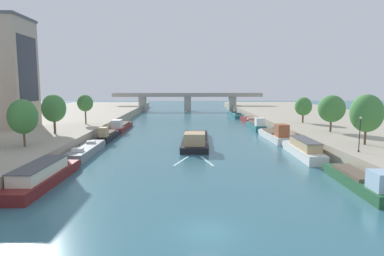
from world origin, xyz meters
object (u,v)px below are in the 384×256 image
Objects in this scene: moored_boat_left_downstream at (43,175)px; moored_boat_left_midway at (86,150)px; moored_boat_left_near at (108,135)px; tree_left_past_mid at (85,103)px; barge_midriver at (195,139)px; moored_boat_right_lone at (275,135)px; moored_boat_right_midway at (248,120)px; tree_right_distant at (303,106)px; tree_left_distant at (54,108)px; moored_boat_right_gap_after at (256,125)px; moored_boat_right_far at (361,181)px; tree_left_by_lamp at (23,117)px; tree_right_nearest at (367,113)px; moored_boat_left_lone at (121,126)px; moored_boat_right_downstream at (303,149)px; tree_right_past_mid at (332,109)px; lamppost_right_bank at (360,133)px; bridge_far at (188,100)px; moored_boat_right_near at (236,115)px.

moored_boat_left_downstream is 15.81m from moored_boat_left_midway.
tree_left_past_mid is at bearing 130.96° from moored_boat_left_near.
moored_boat_right_lone reaches higher than barge_midriver.
moored_boat_right_midway is 23.29m from tree_right_distant.
moored_boat_right_gap_after is at bearing 29.31° from tree_left_distant.
moored_boat_right_far is (33.25, -2.22, -0.18)m from moored_boat_left_downstream.
moored_boat_right_far is at bearing -89.08° from moored_boat_right_lone.
tree_left_by_lamp reaches higher than moored_boat_left_midway.
moored_boat_right_gap_after is (32.17, 15.16, 0.07)m from moored_boat_left_near.
tree_left_past_mid is 0.89× the size of tree_right_nearest.
tree_left_by_lamp is at bearing -91.45° from tree_left_past_mid.
moored_boat_right_midway is at bearing 24.71° from moored_boat_left_lone.
moored_boat_right_midway is at bearing 89.44° from moored_boat_right_downstream.
tree_right_nearest reaches higher than moored_boat_left_downstream.
tree_right_past_mid is (8.08, 25.66, 5.56)m from moored_boat_right_far.
tree_left_by_lamp reaches higher than lamppost_right_bank.
tree_right_past_mid is (47.93, 13.12, 0.04)m from tree_left_by_lamp.
moored_boat_left_near reaches higher than moored_boat_right_downstream.
lamppost_right_bank reaches higher than barge_midriver.
moored_boat_right_downstream is at bearing -90.56° from moored_boat_right_midway.
tree_left_by_lamp is at bearing -155.29° from moored_boat_right_lone.
moored_boat_right_gap_after is 1.98× the size of tree_left_by_lamp.
moored_boat_right_gap_after is 1.96× the size of tree_right_past_mid.
bridge_far is at bearing 105.50° from moored_boat_right_gap_after.
tree_left_by_lamp is (-23.81, -14.00, 5.52)m from barge_midriver.
tree_right_nearest is at bearing -7.31° from moored_boat_left_midway.
moored_boat_left_downstream is 3.35× the size of lamppost_right_bank.
moored_boat_left_midway is (0.06, 15.81, -0.39)m from moored_boat_left_downstream.
barge_midriver reaches higher than moored_boat_right_far.
barge_midriver is 54.07m from moored_boat_right_near.
tree_left_distant reaches higher than moored_boat_right_lone.
tree_right_nearest is 94.32m from bridge_far.
tree_right_past_mid is at bearing 86.54° from tree_right_nearest.
lamppost_right_bank is at bearing -62.25° from moored_boat_right_downstream.
moored_boat_right_near is at bearing 61.74° from moored_boat_left_midway.
tree_right_nearest is at bearing -29.40° from tree_left_past_mid.
moored_boat_right_downstream reaches higher than moored_boat_right_midway.
moored_boat_right_far is 1.03× the size of moored_boat_right_midway.
moored_boat_left_near reaches higher than moored_boat_left_midway.
tree_left_past_mid is at bearing 88.55° from tree_left_by_lamp.
moored_boat_left_downstream is 0.88× the size of moored_boat_left_lone.
bridge_far is (-16.17, 88.48, 3.50)m from moored_boat_right_downstream.
moored_boat_left_midway is at bearing -158.89° from moored_boat_right_lone.
tree_right_nearest is at bearing -25.18° from moored_boat_left_near.
bridge_far is (16.66, 86.05, 3.99)m from moored_boat_left_midway.
tree_right_nearest is at bearing 55.16° from lamppost_right_bank.
tree_left_by_lamp is 0.96× the size of tree_left_distant.
tree_right_nearest is (7.66, -2.77, 5.55)m from moored_boat_right_downstream.
tree_left_distant is (-39.65, -22.26, 5.71)m from moored_boat_right_gap_after.
bridge_far is at bearing 99.02° from moored_boat_right_far.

